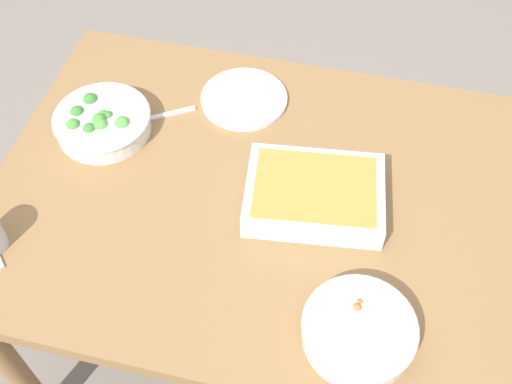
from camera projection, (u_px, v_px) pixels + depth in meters
name	position (u px, v px, depth m)	size (l,w,h in m)	color
ground_plane	(256.00, 331.00, 1.99)	(6.00, 6.00, 0.00)	slate
dining_table	(256.00, 215.00, 1.47)	(1.20, 0.90, 0.74)	olive
stew_bowl	(359.00, 331.00, 1.16)	(0.22, 0.22, 0.06)	silver
broccoli_bowl	(102.00, 121.00, 1.49)	(0.24, 0.24, 0.07)	silver
baking_dish	(314.00, 194.00, 1.35)	(0.32, 0.25, 0.06)	silver
side_plate	(244.00, 99.00, 1.57)	(0.22, 0.22, 0.01)	silver
spoon_by_stew	(376.00, 327.00, 1.19)	(0.14, 0.13, 0.01)	silver
spoon_by_broccoli	(151.00, 118.00, 1.53)	(0.16, 0.11, 0.01)	silver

